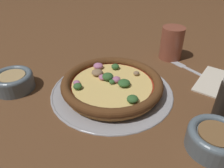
% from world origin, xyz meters
% --- Properties ---
extents(ground_plane, '(3.00, 3.00, 0.00)m').
position_xyz_m(ground_plane, '(0.00, 0.00, 0.00)').
color(ground_plane, brown).
extents(pizza_tray, '(0.32, 0.32, 0.01)m').
position_xyz_m(pizza_tray, '(0.00, 0.00, 0.00)').
color(pizza_tray, '#9E9EA3').
rests_on(pizza_tray, ground_plane).
extents(pizza, '(0.26, 0.26, 0.04)m').
position_xyz_m(pizza, '(0.00, 0.00, 0.02)').
color(pizza, '#BC7F42').
rests_on(pizza, pizza_tray).
extents(bowl_near, '(0.10, 0.10, 0.05)m').
position_xyz_m(bowl_near, '(-0.22, 0.15, 0.03)').
color(bowl_near, slate).
rests_on(bowl_near, ground_plane).
extents(bowl_far, '(0.10, 0.10, 0.05)m').
position_xyz_m(bowl_far, '(0.07, -0.26, 0.02)').
color(bowl_far, slate).
rests_on(bowl_far, ground_plane).
extents(drinking_cup, '(0.07, 0.07, 0.11)m').
position_xyz_m(drinking_cup, '(0.27, 0.06, 0.05)').
color(drinking_cup, brown).
rests_on(drinking_cup, ground_plane).
extents(napkin, '(0.18, 0.15, 0.01)m').
position_xyz_m(napkin, '(0.27, -0.12, 0.00)').
color(napkin, beige).
rests_on(napkin, ground_plane).
extents(fork, '(0.03, 0.19, 0.00)m').
position_xyz_m(fork, '(0.27, -0.05, 0.00)').
color(fork, '#B7B7BC').
rests_on(fork, ground_plane).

